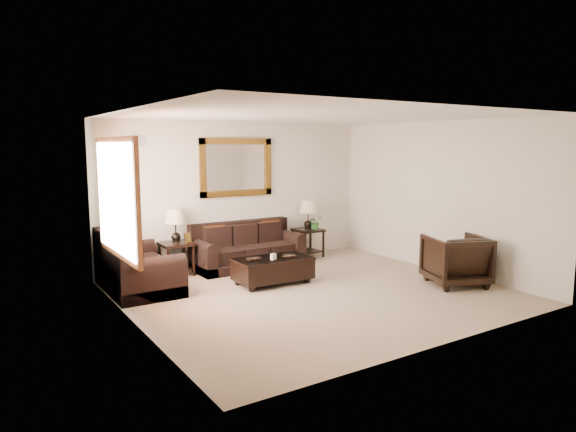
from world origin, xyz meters
TOP-DOWN VIEW (x-y plane):
  - room at (0.00, 0.00)m, footprint 5.51×5.01m
  - window at (-2.70, 0.90)m, footprint 0.07×1.96m
  - mirror at (-0.06, 2.47)m, footprint 1.50×0.06m
  - air_vent at (-1.90, 2.48)m, footprint 0.25×0.02m
  - sofa at (-0.06, 2.10)m, footprint 2.04×0.88m
  - loveseat at (-2.30, 1.62)m, footprint 0.99×1.66m
  - end_table_left at (-1.40, 2.19)m, footprint 0.53×0.53m
  - end_table_right at (1.41, 2.20)m, footprint 0.53×0.53m
  - coffee_table at (-0.27, 0.80)m, footprint 1.28×0.72m
  - armchair at (2.20, -0.88)m, footprint 1.13×1.09m
  - potted_plant at (1.53, 2.10)m, footprint 0.26×0.29m

SIDE VIEW (x-z plane):
  - coffee_table at x=-0.27m, z-range 0.00..0.54m
  - sofa at x=-0.06m, z-range -0.11..0.72m
  - loveseat at x=-2.30m, z-range -0.12..0.81m
  - armchair at x=2.20m, z-range 0.00..0.91m
  - potted_plant at x=1.53m, z-range 0.57..0.80m
  - end_table_right at x=1.41m, z-range 0.18..1.34m
  - end_table_left at x=-1.40m, z-range 0.18..1.36m
  - room at x=0.00m, z-range 0.00..2.71m
  - window at x=-2.70m, z-range 0.72..2.38m
  - mirror at x=-0.06m, z-range 1.30..2.40m
  - air_vent at x=-1.90m, z-range 2.26..2.44m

